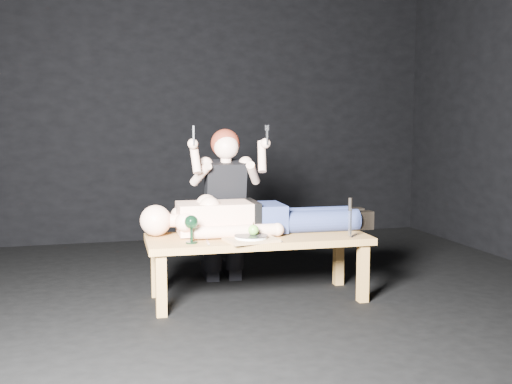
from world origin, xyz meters
TOP-DOWN VIEW (x-y plane):
  - ground at (0.00, 0.00)m, footprint 5.00×5.00m
  - back_wall at (0.00, 2.50)m, footprint 5.00×0.00m
  - table at (-0.02, 0.12)m, footprint 1.54×0.61m
  - lying_man at (0.03, 0.26)m, footprint 1.60×0.53m
  - kneeling_woman at (-0.15, 0.66)m, footprint 0.68×0.75m
  - serving_tray at (-0.11, -0.05)m, footprint 0.36×0.29m
  - plate at (-0.11, -0.05)m, footprint 0.25×0.25m
  - apple at (-0.10, -0.04)m, footprint 0.07×0.07m
  - goblet at (-0.51, -0.02)m, footprint 0.09×0.09m
  - fork_flat at (-0.40, -0.04)m, footprint 0.03×0.16m
  - knife_flat at (0.07, -0.07)m, footprint 0.02×0.16m
  - spoon_flat at (-0.01, 0.04)m, footprint 0.10×0.15m
  - carving_knife at (0.57, -0.10)m, footprint 0.04×0.04m

SIDE VIEW (x-z plane):
  - ground at x=0.00m, z-range 0.00..0.00m
  - table at x=-0.02m, z-range 0.00..0.45m
  - fork_flat at x=-0.40m, z-range 0.45..0.46m
  - knife_flat at x=0.07m, z-range 0.45..0.46m
  - spoon_flat at x=-0.01m, z-range 0.45..0.46m
  - serving_tray at x=-0.11m, z-range 0.45..0.47m
  - plate at x=-0.11m, z-range 0.47..0.49m
  - apple at x=-0.10m, z-range 0.49..0.56m
  - goblet at x=-0.51m, z-range 0.45..0.63m
  - carving_knife at x=0.57m, z-range 0.45..0.72m
  - lying_man at x=0.03m, z-range 0.45..0.72m
  - kneeling_woman at x=-0.15m, z-range 0.00..1.22m
  - back_wall at x=0.00m, z-range -1.00..4.00m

